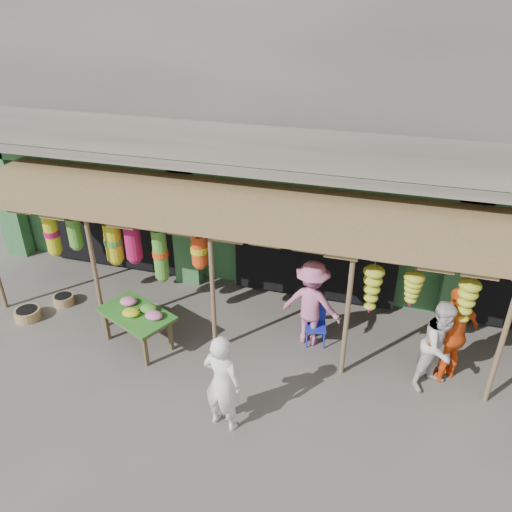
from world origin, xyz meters
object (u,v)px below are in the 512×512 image
(person_front, at_px, (222,383))
(person_shopper, at_px, (312,303))
(flower_table, at_px, (138,314))
(person_right, at_px, (441,346))
(blue_chair, at_px, (316,322))
(person_vendor, at_px, (453,334))

(person_front, relative_size, person_shopper, 0.98)
(flower_table, height_order, person_right, person_right)
(flower_table, distance_m, blue_chair, 3.51)
(person_right, relative_size, person_vendor, 0.91)
(flower_table, bearing_deg, person_shopper, 42.07)
(flower_table, bearing_deg, blue_chair, 42.15)
(person_vendor, distance_m, person_shopper, 2.60)
(blue_chair, height_order, person_vendor, person_vendor)
(blue_chair, distance_m, person_right, 2.41)
(person_front, distance_m, person_right, 3.84)
(person_shopper, bearing_deg, blue_chair, -151.81)
(flower_table, distance_m, person_vendor, 5.85)
(flower_table, height_order, person_shopper, person_shopper)
(flower_table, distance_m, person_right, 5.62)
(person_front, distance_m, person_vendor, 4.15)
(person_front, relative_size, person_right, 1.02)
(person_right, bearing_deg, blue_chair, 119.90)
(blue_chair, bearing_deg, person_vendor, -21.09)
(person_vendor, xyz_separation_m, person_shopper, (-2.58, 0.32, -0.06))
(person_shopper, bearing_deg, person_right, 173.21)
(person_front, height_order, person_right, person_front)
(blue_chair, relative_size, person_shopper, 0.46)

